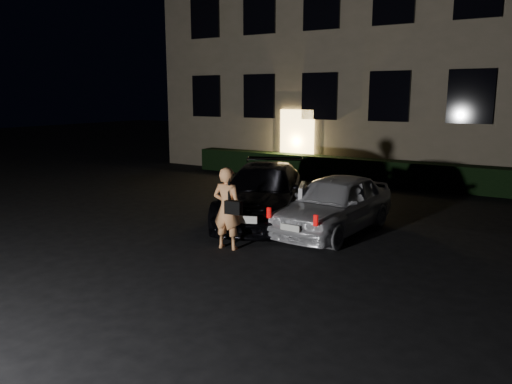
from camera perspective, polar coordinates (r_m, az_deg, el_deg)
The scene contains 6 objects.
ground at distance 8.66m, azimuth -7.69°, elevation -9.64°, with size 80.00×80.00×0.00m, color black.
building at distance 22.06m, azimuth 18.55°, elevation 18.17°, with size 20.00×8.11×12.00m.
hedge at distance 17.72m, azimuth 14.15°, elevation 2.18°, with size 15.00×0.70×0.85m, color black.
sedan at distance 12.30m, azimuth 0.85°, elevation -0.09°, with size 3.47×5.00×1.34m.
hatch at distance 11.34m, azimuth 8.92°, elevation -1.31°, with size 1.82×3.90×1.29m.
man at distance 9.92m, azimuth -3.30°, elevation -1.86°, with size 0.71×0.46×1.66m.
Camera 1 is at (5.16, -6.26, 3.03)m, focal length 35.00 mm.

